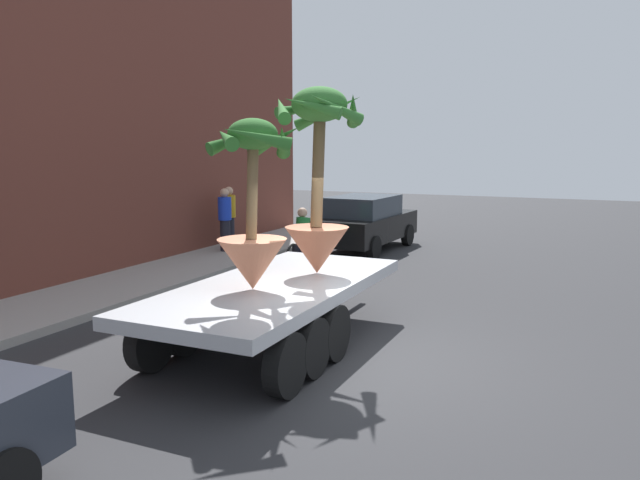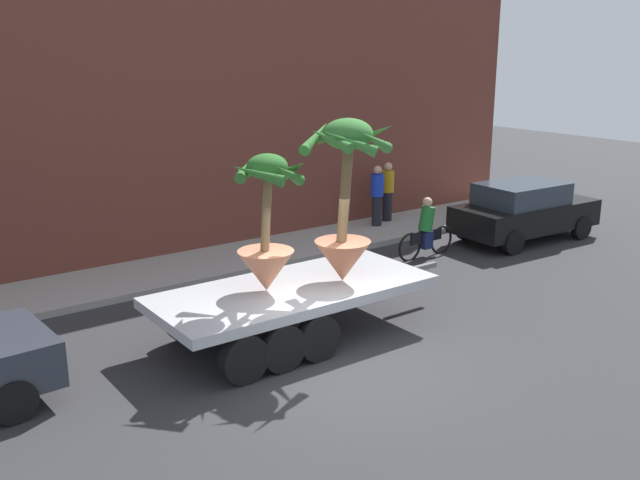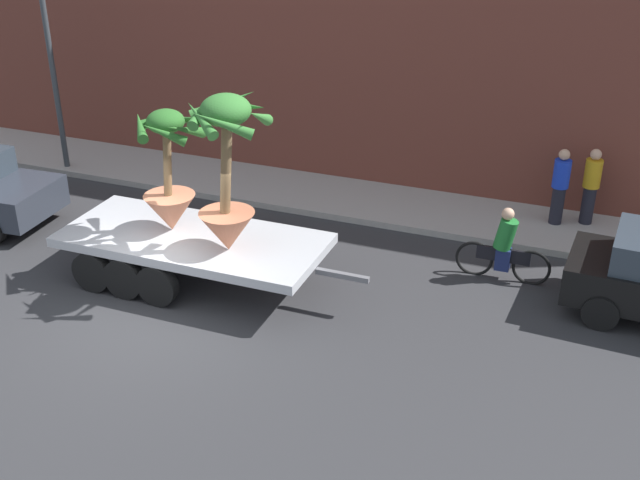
{
  "view_description": "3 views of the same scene",
  "coord_description": "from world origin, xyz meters",
  "views": [
    {
      "loc": [
        -7.8,
        -2.91,
        2.99
      ],
      "look_at": [
        2.28,
        1.7,
        1.3
      ],
      "focal_mm": 34.72,
      "sensor_mm": 36.0,
      "label": 1
    },
    {
      "loc": [
        -6.56,
        -8.45,
        5.12
      ],
      "look_at": [
        1.01,
        1.88,
        1.58
      ],
      "focal_mm": 39.82,
      "sensor_mm": 36.0,
      "label": 2
    },
    {
      "loc": [
        7.24,
        -10.22,
        7.59
      ],
      "look_at": [
        2.63,
        1.51,
        1.31
      ],
      "focal_mm": 44.51,
      "sensor_mm": 36.0,
      "label": 3
    }
  ],
  "objects": [
    {
      "name": "ground_plane",
      "position": [
        0.0,
        0.0,
        0.0
      ],
      "size": [
        60.0,
        60.0,
        0.0
      ],
      "primitive_type": "plane",
      "color": "#2D2D30"
    },
    {
      "name": "sidewalk",
      "position": [
        0.0,
        6.1,
        0.07
      ],
      "size": [
        24.0,
        2.2,
        0.15
      ],
      "primitive_type": "cube",
      "color": "#A39E99",
      "rests_on": "ground"
    },
    {
      "name": "flatbed_trailer",
      "position": [
        -0.18,
        1.42,
        0.74
      ],
      "size": [
        6.05,
        2.27,
        0.98
      ],
      "color": "#B7BABF",
      "rests_on": "ground"
    },
    {
      "name": "potted_palm_rear",
      "position": [
        -0.39,
        1.51,
        1.99
      ],
      "size": [
        1.38,
        1.41,
        2.39
      ],
      "color": "#C17251",
      "rests_on": "flatbed_trailer"
    },
    {
      "name": "potted_palm_middle",
      "position": [
        1.02,
        1.16,
        2.41
      ],
      "size": [
        1.65,
        1.67,
        2.92
      ],
      "color": "#B26647",
      "rests_on": "flatbed_trailer"
    },
    {
      "name": "cyclist",
      "position": [
        5.59,
        3.68,
        0.67
      ],
      "size": [
        1.84,
        0.35,
        1.54
      ],
      "color": "black",
      "rests_on": "ground"
    },
    {
      "name": "parked_car",
      "position": [
        8.81,
        3.26,
        0.82
      ],
      "size": [
        4.2,
        2.0,
        1.58
      ],
      "color": "black",
      "rests_on": "ground"
    },
    {
      "name": "pedestrian_near_gate",
      "position": [
        6.91,
        6.63,
        1.04
      ],
      "size": [
        0.36,
        0.36,
        1.71
      ],
      "color": "black",
      "rests_on": "sidewalk"
    },
    {
      "name": "pedestrian_far_left",
      "position": [
        6.29,
        6.37,
        1.04
      ],
      "size": [
        0.36,
        0.36,
        1.71
      ],
      "color": "black",
      "rests_on": "sidewalk"
    }
  ]
}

